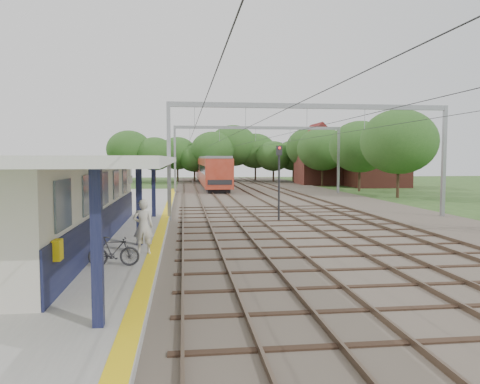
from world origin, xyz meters
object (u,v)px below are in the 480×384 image
person (143,227)px  bicycle (114,251)px  train (210,170)px  signal_post (279,174)px

person → bicycle: bearing=69.4°
person → bicycle: person is taller
bicycle → train: bearing=-7.1°
train → signal_post: signal_post is taller
train → signal_post: size_ratio=8.23×
person → signal_post: signal_post is taller
train → person: bearing=-95.9°
bicycle → train: 51.16m
bicycle → person: bearing=-23.0°
bicycle → signal_post: bearing=-33.7°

